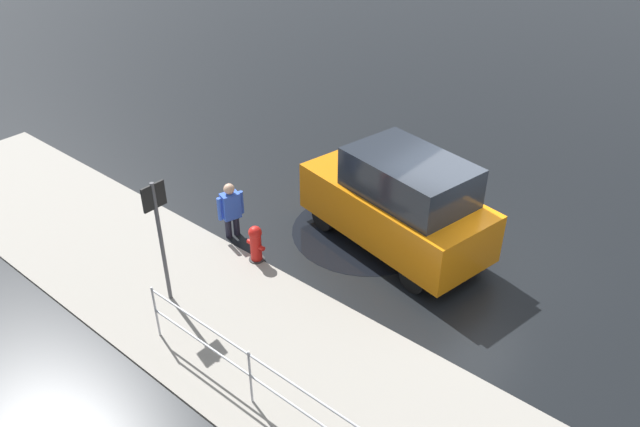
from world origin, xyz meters
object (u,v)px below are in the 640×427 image
Objects in this scene: fire_hydrant at (256,244)px; pedestrian at (231,207)px; moving_hatchback at (398,202)px; sign_post at (159,226)px.

pedestrian is at bearing -17.33° from fire_hydrant.
fire_hydrant is at bearing 50.82° from moving_hatchback.
sign_post reaches higher than pedestrian.
sign_post reaches higher than fire_hydrant.
sign_post is at bearing 106.36° from pedestrian.
pedestrian is (1.00, -0.31, 0.28)m from fire_hydrant.
moving_hatchback is at bearing -118.43° from sign_post.
pedestrian reaches higher than fire_hydrant.
moving_hatchback is 1.73× the size of sign_post.
pedestrian is (2.76, 1.85, -0.34)m from moving_hatchback.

